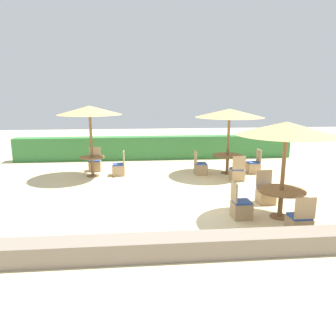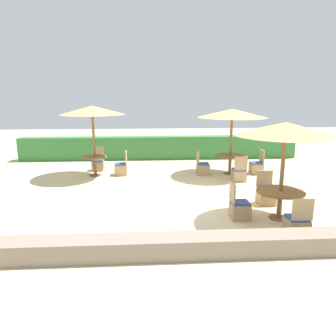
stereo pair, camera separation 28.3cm
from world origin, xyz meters
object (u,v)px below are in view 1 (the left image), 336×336
at_px(round_table_back_right, 228,158).
at_px(patio_chair_back_right_east, 254,166).
at_px(round_table_front_right, 281,195).
at_px(patio_chair_back_left_east, 119,169).
at_px(round_table_back_left, 92,162).
at_px(patio_chair_back_right_south, 237,173).
at_px(patio_chair_back_right_west, 200,168).
at_px(parasol_front_right, 287,129).
at_px(patio_chair_front_right_south, 299,224).
at_px(patio_chair_front_right_north, 266,194).
at_px(parasol_back_left, 90,111).
at_px(parasol_back_right, 229,113).
at_px(patio_chair_back_left_north, 95,164).
at_px(patio_chair_front_right_west, 241,208).

xyz_separation_m(round_table_back_right, patio_chair_back_right_east, (1.04, -0.05, -0.33)).
bearing_deg(round_table_front_right, patio_chair_back_left_east, 131.75).
bearing_deg(round_table_back_left, patio_chair_back_right_south, -12.27).
bearing_deg(patio_chair_back_right_west, round_table_back_left, -91.40).
height_order(round_table_back_right, parasol_front_right, parasol_front_right).
height_order(parasol_front_right, round_table_front_right, parasol_front_right).
distance_m(patio_chair_back_right_east, patio_chair_back_right_south, 1.43).
relative_size(patio_chair_back_left_east, patio_chair_front_right_south, 1.00).
relative_size(patio_chair_front_right_south, patio_chair_front_right_north, 1.00).
distance_m(parasol_back_left, parasol_back_right, 5.18).
height_order(patio_chair_front_right_south, patio_chair_front_right_north, same).
relative_size(patio_chair_back_left_north, parasol_back_right, 0.36).
height_order(round_table_back_right, patio_chair_front_right_west, patio_chair_front_right_west).
height_order(patio_chair_back_right_east, patio_chair_front_right_west, same).
bearing_deg(patio_chair_front_right_north, patio_chair_front_right_south, 87.61).
distance_m(parasol_back_left, parasol_front_right, 7.06).
height_order(parasol_back_right, patio_chair_front_right_north, parasol_back_right).
distance_m(round_table_back_right, patio_chair_back_right_west, 1.13).
bearing_deg(patio_chair_back_left_north, patio_chair_back_right_west, 166.42).
bearing_deg(patio_chair_front_right_west, parasol_back_right, 168.57).
bearing_deg(patio_chair_back_right_east, round_table_front_right, 168.08).
xyz_separation_m(patio_chair_back_left_north, parasol_front_right, (5.27, -5.62, 1.97)).
xyz_separation_m(parasol_back_left, round_table_back_right, (5.18, -0.05, -1.86)).
height_order(parasol_back_left, parasol_front_right, parasol_back_left).
xyz_separation_m(patio_chair_back_left_north, round_table_front_right, (5.27, -5.62, 0.32)).
xyz_separation_m(patio_chair_back_left_north, patio_chair_front_right_south, (5.23, -6.67, 0.00)).
bearing_deg(patio_chair_front_right_north, patio_chair_back_right_south, -88.36).
xyz_separation_m(patio_chair_back_right_west, round_table_front_right, (1.15, -4.62, 0.32)).
relative_size(patio_chair_back_left_north, round_table_front_right, 0.79).
height_order(patio_chair_back_right_west, round_table_front_right, patio_chair_back_right_west).
relative_size(parasol_back_right, patio_chair_front_right_west, 2.80).
relative_size(patio_chair_back_left_north, patio_chair_front_right_north, 1.00).
bearing_deg(patio_chair_front_right_west, patio_chair_back_left_east, -145.36).
height_order(patio_chair_back_right_east, patio_chair_front_right_north, same).
distance_m(round_table_back_left, patio_chair_back_right_east, 6.23).
height_order(patio_chair_back_left_east, round_table_front_right, patio_chair_back_left_east).
relative_size(patio_chair_back_left_east, parasol_back_right, 0.36).
xyz_separation_m(patio_chair_back_left_north, round_table_back_right, (5.20, -0.94, 0.33)).
bearing_deg(round_table_back_left, parasol_back_right, -0.56).
height_order(patio_chair_back_right_west, patio_chair_front_right_west, same).
bearing_deg(patio_chair_back_left_east, patio_chair_front_right_west, -145.36).
xyz_separation_m(patio_chair_back_left_east, patio_chair_back_left_north, (-1.00, 0.84, 0.00)).
distance_m(parasol_back_left, round_table_back_left, 1.89).
bearing_deg(round_table_front_right, parasol_back_left, 137.99).
bearing_deg(patio_chair_back_right_west, patio_chair_back_left_north, -103.58).
bearing_deg(patio_chair_back_right_south, round_table_back_right, 92.83).
bearing_deg(round_table_back_right, patio_chair_back_right_east, -2.91).
distance_m(round_table_back_right, patio_chair_front_right_north, 3.59).
height_order(parasol_back_right, round_table_back_right, parasol_back_right).
bearing_deg(patio_chair_back_left_north, parasol_back_left, 91.24).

